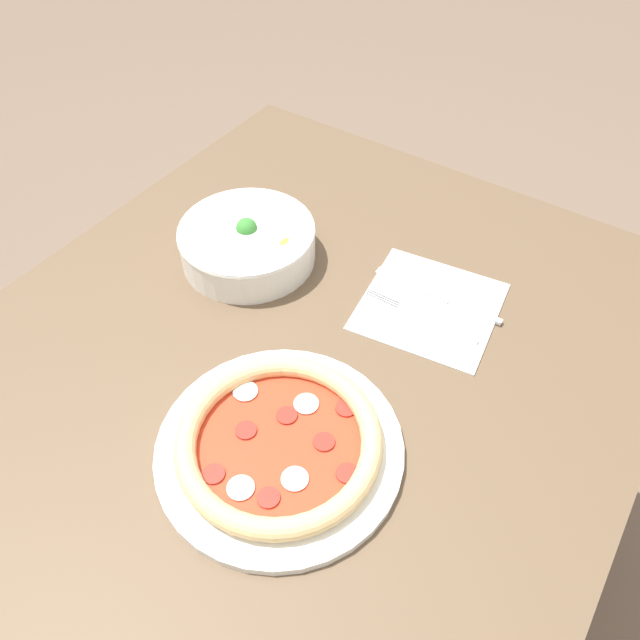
{
  "coord_description": "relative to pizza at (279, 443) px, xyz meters",
  "views": [
    {
      "loc": [
        -0.39,
        -0.33,
        1.39
      ],
      "look_at": [
        0.1,
        -0.0,
        0.75
      ],
      "focal_mm": 35.0,
      "sensor_mm": 36.0,
      "label": 1
    }
  ],
  "objects": [
    {
      "name": "ground_plane",
      "position": [
        0.09,
        0.07,
        -0.75
      ],
      "size": [
        8.0,
        8.0,
        0.0
      ],
      "primitive_type": "plane",
      "color": "brown"
    },
    {
      "name": "fork",
      "position": [
        0.29,
        -0.04,
        -0.01
      ],
      "size": [
        0.02,
        0.18,
        0.0
      ],
      "rotation": [
        0.0,
        0.0,
        1.59
      ],
      "color": "silver",
      "rests_on": "napkin"
    },
    {
      "name": "napkin",
      "position": [
        0.31,
        -0.04,
        -0.02
      ],
      "size": [
        0.21,
        0.21,
        0.0
      ],
      "color": "white",
      "rests_on": "dining_table"
    },
    {
      "name": "dining_table",
      "position": [
        0.09,
        0.07,
        -0.12
      ],
      "size": [
        1.12,
        0.88,
        0.73
      ],
      "color": "brown",
      "rests_on": "ground_plane"
    },
    {
      "name": "bowl",
      "position": [
        0.25,
        0.24,
        0.02
      ],
      "size": [
        0.21,
        0.21,
        0.07
      ],
      "color": "white",
      "rests_on": "dining_table"
    },
    {
      "name": "knife",
      "position": [
        0.34,
        -0.05,
        -0.01
      ],
      "size": [
        0.02,
        0.2,
        0.01
      ],
      "rotation": [
        0.0,
        0.0,
        1.59
      ],
      "color": "silver",
      "rests_on": "napkin"
    },
    {
      "name": "pizza",
      "position": [
        0.0,
        0.0,
        0.0
      ],
      "size": [
        0.3,
        0.3,
        0.04
      ],
      "color": "white",
      "rests_on": "dining_table"
    }
  ]
}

